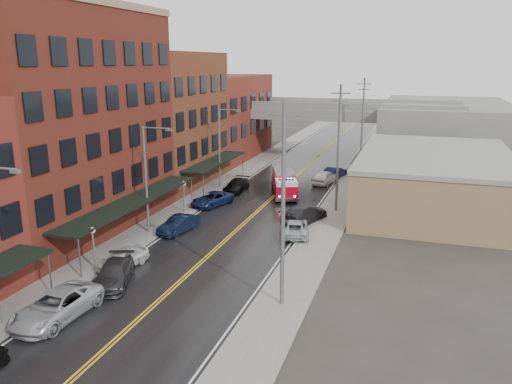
% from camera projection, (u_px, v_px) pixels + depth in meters
% --- Properties ---
extents(road, '(11.00, 160.00, 0.02)m').
position_uv_depth(road, '(248.00, 220.00, 45.47)').
color(road, black).
rests_on(road, ground).
extents(sidewalk_left, '(3.00, 160.00, 0.15)m').
position_uv_depth(sidewalk_left, '(176.00, 212.00, 47.63)').
color(sidewalk_left, slate).
rests_on(sidewalk_left, ground).
extents(sidewalk_right, '(3.00, 160.00, 0.15)m').
position_uv_depth(sidewalk_right, '(328.00, 227.00, 43.28)').
color(sidewalk_right, slate).
rests_on(sidewalk_right, ground).
extents(curb_left, '(0.30, 160.00, 0.15)m').
position_uv_depth(curb_left, '(192.00, 213.00, 47.13)').
color(curb_left, gray).
rests_on(curb_left, ground).
extents(curb_right, '(0.30, 160.00, 0.15)m').
position_uv_depth(curb_right, '(309.00, 225.00, 43.77)').
color(curb_right, gray).
rests_on(curb_right, ground).
extents(brick_building_b, '(9.00, 20.00, 18.00)m').
position_uv_depth(brick_building_b, '(66.00, 125.00, 40.70)').
color(brick_building_b, '#5C2118').
rests_on(brick_building_b, ground).
extents(brick_building_c, '(9.00, 15.00, 15.00)m').
position_uv_depth(brick_building_c, '(168.00, 120.00, 57.19)').
color(brick_building_c, '#5C2C1B').
rests_on(brick_building_c, ground).
extents(brick_building_far, '(9.00, 20.00, 12.00)m').
position_uv_depth(brick_building_far, '(224.00, 117.00, 73.67)').
color(brick_building_far, maroon).
rests_on(brick_building_far, ground).
extents(tan_building, '(14.00, 22.00, 5.00)m').
position_uv_depth(tan_building, '(434.00, 181.00, 49.27)').
color(tan_building, '#93794F').
rests_on(tan_building, ground).
extents(right_far_block, '(18.00, 30.00, 8.00)m').
position_uv_depth(right_far_block, '(444.00, 129.00, 75.90)').
color(right_far_block, slate).
rests_on(right_far_block, ground).
extents(awning_1, '(2.60, 18.00, 3.09)m').
position_uv_depth(awning_1, '(133.00, 201.00, 40.50)').
color(awning_1, black).
rests_on(awning_1, ground).
extents(awning_2, '(2.60, 13.00, 3.09)m').
position_uv_depth(awning_2, '(216.00, 161.00, 56.60)').
color(awning_2, black).
rests_on(awning_2, ground).
extents(globe_lamp_1, '(0.44, 0.44, 3.12)m').
position_uv_depth(globe_lamp_1, '(93.00, 239.00, 33.91)').
color(globe_lamp_1, '#59595B').
rests_on(globe_lamp_1, ground).
extents(globe_lamp_2, '(0.44, 0.44, 3.12)m').
position_uv_depth(globe_lamp_2, '(184.00, 190.00, 46.79)').
color(globe_lamp_2, '#59595B').
rests_on(globe_lamp_2, ground).
extents(street_lamp_1, '(2.64, 0.22, 9.00)m').
position_uv_depth(street_lamp_1, '(148.00, 173.00, 40.58)').
color(street_lamp_1, '#59595B').
rests_on(street_lamp_1, ground).
extents(street_lamp_2, '(2.64, 0.22, 9.00)m').
position_uv_depth(street_lamp_2, '(221.00, 143.00, 55.30)').
color(street_lamp_2, '#59595B').
rests_on(street_lamp_2, ground).
extents(utility_pole_0, '(1.80, 0.24, 12.00)m').
position_uv_depth(utility_pole_0, '(283.00, 203.00, 27.92)').
color(utility_pole_0, '#59595B').
rests_on(utility_pole_0, ground).
extents(utility_pole_1, '(1.80, 0.24, 12.00)m').
position_uv_depth(utility_pole_1, '(339.00, 147.00, 46.32)').
color(utility_pole_1, '#59595B').
rests_on(utility_pole_1, ground).
extents(utility_pole_2, '(1.80, 0.24, 12.00)m').
position_uv_depth(utility_pole_2, '(362.00, 122.00, 64.73)').
color(utility_pole_2, '#59595B').
rests_on(utility_pole_2, ground).
extents(overpass, '(40.00, 10.00, 7.50)m').
position_uv_depth(overpass, '(318.00, 117.00, 73.39)').
color(overpass, slate).
rests_on(overpass, ground).
extents(fire_truck, '(4.66, 7.52, 2.62)m').
position_uv_depth(fire_truck, '(284.00, 183.00, 53.39)').
color(fire_truck, '#B70819').
rests_on(fire_truck, ground).
extents(parked_car_left_2, '(2.90, 5.81, 1.58)m').
position_uv_depth(parked_car_left_2, '(56.00, 306.00, 27.79)').
color(parked_car_left_2, '#A8ABB1').
rests_on(parked_car_left_2, ground).
extents(parked_car_left_3, '(3.57, 5.35, 1.44)m').
position_uv_depth(parked_car_left_3, '(114.00, 274.00, 32.17)').
color(parked_car_left_3, '#272729').
rests_on(parked_car_left_3, ground).
extents(parked_car_left_4, '(2.47, 4.38, 1.41)m').
position_uv_depth(parked_car_left_4, '(122.00, 259.00, 34.70)').
color(parked_car_left_4, silver).
rests_on(parked_car_left_4, ground).
extents(parked_car_left_5, '(2.31, 4.45, 1.40)m').
position_uv_depth(parked_car_left_5, '(179.00, 224.00, 41.98)').
color(parked_car_left_5, black).
rests_on(parked_car_left_5, ground).
extents(parked_car_left_6, '(3.70, 5.32, 1.35)m').
position_uv_depth(parked_car_left_6, '(212.00, 199.00, 49.71)').
color(parked_car_left_6, '#14214C').
rests_on(parked_car_left_6, ground).
extents(parked_car_left_7, '(1.98, 4.76, 1.38)m').
position_uv_depth(parked_car_left_7, '(237.00, 186.00, 55.10)').
color(parked_car_left_7, black).
rests_on(parked_car_left_7, ground).
extents(parked_car_right_0, '(3.38, 5.26, 1.35)m').
position_uv_depth(parked_car_right_0, '(295.00, 228.00, 41.26)').
color(parked_car_right_0, '#A4A8AC').
rests_on(parked_car_right_0, ground).
extents(parked_car_right_1, '(3.88, 5.99, 1.61)m').
position_uv_depth(parked_car_right_1, '(304.00, 214.00, 44.54)').
color(parked_car_right_1, '#242426').
rests_on(parked_car_right_1, ground).
extents(parked_car_right_2, '(2.96, 5.03, 1.61)m').
position_uv_depth(parked_car_right_2, '(325.00, 177.00, 58.55)').
color(parked_car_right_2, white).
rests_on(parked_car_right_2, ground).
extents(parked_car_right_3, '(2.66, 4.57, 1.42)m').
position_uv_depth(parked_car_right_3, '(335.00, 172.00, 61.51)').
color(parked_car_right_3, black).
rests_on(parked_car_right_3, ground).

